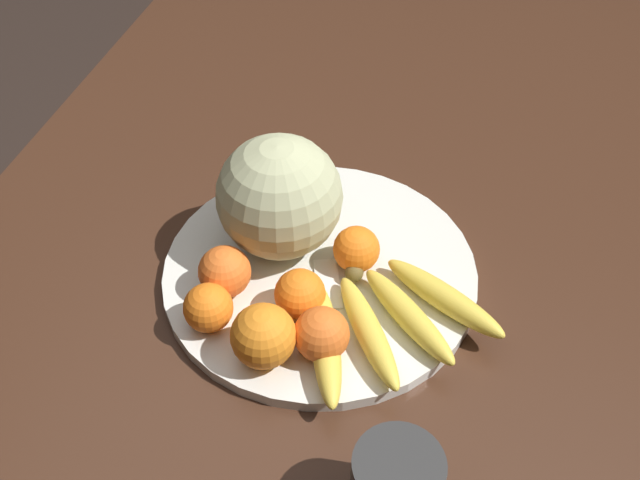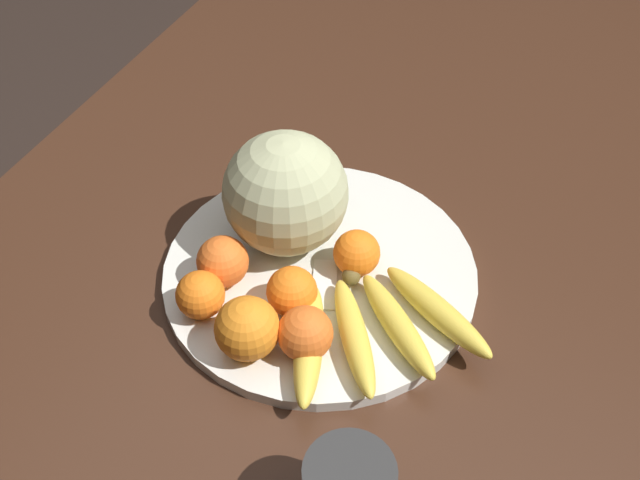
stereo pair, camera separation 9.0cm
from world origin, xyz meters
name	(u,v)px [view 2 (the right image)]	position (x,y,z in m)	size (l,w,h in m)	color
ground_plane	(321,477)	(0.00, 0.00, 0.00)	(12.00, 12.00, 0.00)	black
kitchen_table	(321,270)	(0.00, 0.00, 0.63)	(1.65, 0.93, 0.71)	#3D2316
fruit_bowl	(320,272)	(-0.08, -0.03, 0.72)	(0.39, 0.39, 0.02)	silver
melon	(285,193)	(-0.05, 0.03, 0.81)	(0.16, 0.16, 0.16)	#B2B789
banana_bunch	(374,328)	(-0.15, -0.13, 0.75)	(0.24, 0.24, 0.03)	brown
orange_front_left	(223,261)	(-0.14, 0.07, 0.76)	(0.06, 0.06, 0.06)	orange
orange_front_right	(247,328)	(-0.22, -0.01, 0.77)	(0.07, 0.07, 0.07)	orange
orange_mid_center	(292,291)	(-0.15, -0.03, 0.76)	(0.06, 0.06, 0.06)	orange
orange_back_left	(200,295)	(-0.20, 0.07, 0.76)	(0.06, 0.06, 0.06)	orange
orange_back_right	(357,253)	(-0.06, -0.08, 0.76)	(0.06, 0.06, 0.06)	orange
orange_top_small	(305,333)	(-0.20, -0.07, 0.76)	(0.06, 0.06, 0.06)	orange
produce_tag	(324,285)	(-0.10, -0.05, 0.73)	(0.08, 0.06, 0.00)	white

